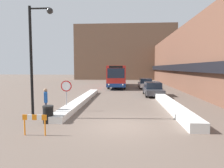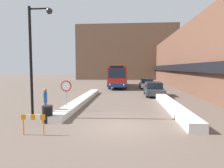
# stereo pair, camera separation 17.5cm
# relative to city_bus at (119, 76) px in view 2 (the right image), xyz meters

# --- Properties ---
(ground_plane) EXTENTS (160.00, 160.00, 0.00)m
(ground_plane) POSITION_rel_city_bus_xyz_m (1.04, -21.80, -1.81)
(ground_plane) COLOR #66564C
(building_row_right) EXTENTS (5.50, 60.00, 8.48)m
(building_row_right) POSITION_rel_city_bus_xyz_m (11.01, 2.20, 2.42)
(building_row_right) COLOR brown
(building_row_right) RESTS_ON ground_plane
(building_backdrop_far) EXTENTS (26.00, 8.00, 14.15)m
(building_backdrop_far) POSITION_rel_city_bus_xyz_m (1.04, 22.69, 5.27)
(building_backdrop_far) COLOR brown
(building_backdrop_far) RESTS_ON ground_plane
(snow_bank_left) EXTENTS (0.90, 13.75, 0.39)m
(snow_bank_left) POSITION_rel_city_bus_xyz_m (-2.56, -14.82, -1.61)
(snow_bank_left) COLOR silver
(snow_bank_left) RESTS_ON ground_plane
(snow_bank_right) EXTENTS (0.90, 16.14, 0.50)m
(snow_bank_right) POSITION_rel_city_bus_xyz_m (4.64, -14.76, -1.56)
(snow_bank_right) COLOR silver
(snow_bank_right) RESTS_ON ground_plane
(city_bus) EXTENTS (2.61, 11.61, 3.33)m
(city_bus) POSITION_rel_city_bus_xyz_m (0.00, 0.00, 0.00)
(city_bus) COLOR red
(city_bus) RESTS_ON ground_plane
(parked_car_front) EXTENTS (1.87, 4.67, 1.47)m
(parked_car_front) POSITION_rel_city_bus_xyz_m (4.24, -10.06, -1.07)
(parked_car_front) COLOR #38383D
(parked_car_front) RESTS_ON ground_plane
(parked_car_middle) EXTENTS (1.94, 4.58, 1.44)m
(parked_car_middle) POSITION_rel_city_bus_xyz_m (4.24, -1.94, -1.08)
(parked_car_middle) COLOR silver
(parked_car_middle) RESTS_ON ground_plane
(stop_sign) EXTENTS (0.76, 0.08, 2.13)m
(stop_sign) POSITION_rel_city_bus_xyz_m (-2.86, -18.37, -0.26)
(stop_sign) COLOR gray
(stop_sign) RESTS_ON ground_plane
(street_lamp) EXTENTS (1.46, 0.36, 6.59)m
(street_lamp) POSITION_rel_city_bus_xyz_m (-4.04, -20.44, 2.26)
(street_lamp) COLOR black
(street_lamp) RESTS_ON ground_plane
(pedestrian) EXTENTS (0.38, 0.52, 1.73)m
(pedestrian) POSITION_rel_city_bus_xyz_m (-3.77, -19.80, -0.77)
(pedestrian) COLOR #333851
(pedestrian) RESTS_ON ground_plane
(trash_bin) EXTENTS (0.59, 0.59, 0.95)m
(trash_bin) POSITION_rel_city_bus_xyz_m (-2.98, -21.43, -1.33)
(trash_bin) COLOR black
(trash_bin) RESTS_ON ground_plane
(construction_barricade) EXTENTS (1.10, 0.06, 0.94)m
(construction_barricade) POSITION_rel_city_bus_xyz_m (-2.78, -23.49, -1.14)
(construction_barricade) COLOR orange
(construction_barricade) RESTS_ON ground_plane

